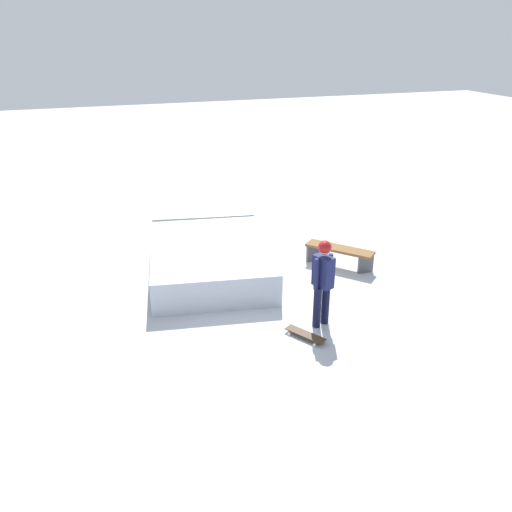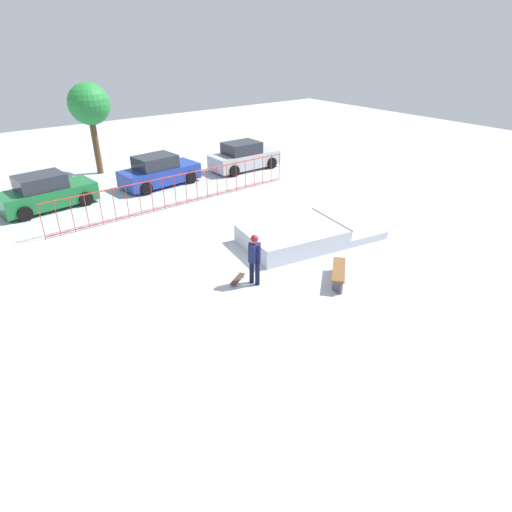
{
  "view_description": "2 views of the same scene",
  "coord_description": "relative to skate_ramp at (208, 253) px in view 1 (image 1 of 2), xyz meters",
  "views": [
    {
      "loc": [
        -9.21,
        2.93,
        5.22
      ],
      "look_at": [
        -0.02,
        -0.19,
        0.9
      ],
      "focal_mm": 36.4,
      "sensor_mm": 36.0,
      "label": 1
    },
    {
      "loc": [
        -8.67,
        -10.52,
        7.21
      ],
      "look_at": [
        -1.5,
        -1.0,
        1.0
      ],
      "focal_mm": 30.22,
      "sensor_mm": 36.0,
      "label": 2
    }
  ],
  "objects": [
    {
      "name": "skate_ramp",
      "position": [
        0.0,
        0.0,
        0.0
      ],
      "size": [
        5.75,
        3.44,
        0.74
      ],
      "rotation": [
        0.0,
        0.0,
        -0.16
      ],
      "color": "silver",
      "rests_on": "ground"
    },
    {
      "name": "skateboard",
      "position": [
        -3.66,
        -0.9,
        -0.24
      ],
      "size": [
        0.79,
        0.59,
        0.09
      ],
      "rotation": [
        0.0,
        0.0,
        3.69
      ],
      "color": "#3F2D1E",
      "rests_on": "ground"
    },
    {
      "name": "ground_plane",
      "position": [
        -1.78,
        -0.39,
        -0.32
      ],
      "size": [
        60.0,
        60.0,
        0.0
      ],
      "primitive_type": "plane",
      "color": "#B2B7C1"
    },
    {
      "name": "park_bench",
      "position": [
        -1.08,
        -2.89,
        0.04
      ],
      "size": [
        1.46,
        1.36,
        0.48
      ],
      "rotation": [
        0.0,
        0.0,
        3.87
      ],
      "color": "brown",
      "rests_on": "ground"
    },
    {
      "name": "skater",
      "position": [
        -3.31,
        -1.36,
        0.69
      ],
      "size": [
        0.43,
        0.42,
        1.73
      ],
      "rotation": [
        0.0,
        0.0,
        3.48
      ],
      "color": "black",
      "rests_on": "ground"
    }
  ]
}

